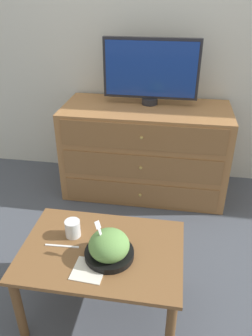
% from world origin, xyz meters
% --- Properties ---
extents(ground_plane, '(12.00, 12.00, 0.00)m').
position_xyz_m(ground_plane, '(0.00, 0.00, 0.00)').
color(ground_plane, '#474C56').
extents(wall_back, '(12.00, 0.05, 2.60)m').
position_xyz_m(wall_back, '(0.00, 0.03, 1.30)').
color(wall_back, silver).
rests_on(wall_back, ground_plane).
extents(dresser, '(1.26, 0.58, 0.72)m').
position_xyz_m(dresser, '(-0.08, -0.31, 0.36)').
color(dresser, '#9E6B3D').
rests_on(dresser, ground_plane).
extents(tv, '(0.70, 0.12, 0.48)m').
position_xyz_m(tv, '(-0.06, -0.23, 0.97)').
color(tv, '#232328').
rests_on(tv, dresser).
extents(coffee_table, '(0.78, 0.54, 0.41)m').
position_xyz_m(coffee_table, '(-0.16, -1.50, 0.34)').
color(coffee_table, brown).
rests_on(coffee_table, ground_plane).
extents(takeout_bowl, '(0.23, 0.23, 0.19)m').
position_xyz_m(takeout_bowl, '(-0.11, -1.54, 0.46)').
color(takeout_bowl, black).
rests_on(takeout_bowl, coffee_table).
extents(drink_cup, '(0.08, 0.08, 0.09)m').
position_xyz_m(drink_cup, '(-0.32, -1.42, 0.44)').
color(drink_cup, beige).
rests_on(drink_cup, coffee_table).
extents(napkin, '(0.15, 0.15, 0.00)m').
position_xyz_m(napkin, '(-0.19, -1.64, 0.41)').
color(napkin, silver).
rests_on(napkin, coffee_table).
extents(knife, '(0.17, 0.02, 0.01)m').
position_xyz_m(knife, '(-0.35, -1.51, 0.41)').
color(knife, white).
rests_on(knife, coffee_table).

